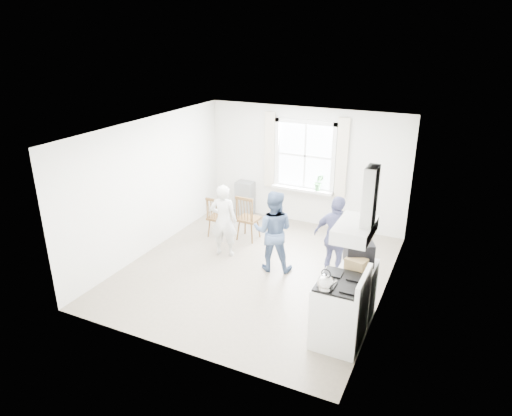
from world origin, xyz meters
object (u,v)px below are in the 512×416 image
(low_cabinet, at_px, (357,290))
(person_right, at_px, (337,239))
(windsor_chair_a, at_px, (215,213))
(person_mid, at_px, (273,231))
(stereo_stack, at_px, (359,253))
(gas_stove, at_px, (340,311))
(windsor_chair_b, at_px, (246,214))
(person_left, at_px, (224,220))

(low_cabinet, relative_size, person_right, 0.59)
(windsor_chair_a, height_order, person_right, person_right)
(person_mid, bearing_deg, low_cabinet, 140.35)
(stereo_stack, xyz_separation_m, person_right, (-0.59, 0.97, -0.31))
(gas_stove, relative_size, windsor_chair_b, 1.13)
(windsor_chair_b, relative_size, person_mid, 0.66)
(stereo_stack, distance_m, person_mid, 1.92)
(low_cabinet, height_order, person_left, person_left)
(stereo_stack, bearing_deg, person_right, 121.33)
(windsor_chair_b, bearing_deg, person_mid, -41.32)
(stereo_stack, relative_size, person_left, 0.35)
(gas_stove, distance_m, person_right, 1.78)
(person_left, bearing_deg, stereo_stack, 148.01)
(stereo_stack, distance_m, person_left, 2.97)
(windsor_chair_a, distance_m, person_right, 2.81)
(windsor_chair_a, height_order, person_left, person_left)
(windsor_chair_a, bearing_deg, person_right, -12.06)
(low_cabinet, xyz_separation_m, person_mid, (-1.73, 0.83, 0.30))
(stereo_stack, bearing_deg, person_left, 161.27)
(gas_stove, bearing_deg, windsor_chair_b, 137.88)
(stereo_stack, xyz_separation_m, person_mid, (-1.71, 0.82, -0.32))
(low_cabinet, relative_size, windsor_chair_a, 1.01)
(stereo_stack, relative_size, windsor_chair_a, 0.56)
(low_cabinet, relative_size, person_mid, 0.60)
(gas_stove, height_order, stereo_stack, stereo_stack)
(windsor_chair_a, relative_size, person_mid, 0.59)
(low_cabinet, distance_m, windsor_chair_b, 3.19)
(windsor_chair_a, height_order, person_mid, person_mid)
(stereo_stack, bearing_deg, windsor_chair_a, 154.95)
(gas_stove, relative_size, windsor_chair_a, 1.25)
(windsor_chair_b, height_order, person_left, person_left)
(windsor_chair_a, relative_size, person_left, 0.63)
(low_cabinet, height_order, stereo_stack, stereo_stack)
(windsor_chair_b, bearing_deg, person_left, -98.30)
(low_cabinet, relative_size, stereo_stack, 1.80)
(low_cabinet, bearing_deg, person_left, 161.34)
(gas_stove, xyz_separation_m, person_left, (-2.74, 1.65, 0.23))
(windsor_chair_a, bearing_deg, gas_stove, -34.55)
(windsor_chair_b, height_order, person_right, person_right)
(gas_stove, bearing_deg, person_left, 148.96)
(stereo_stack, relative_size, person_mid, 0.33)
(person_left, relative_size, person_mid, 0.95)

